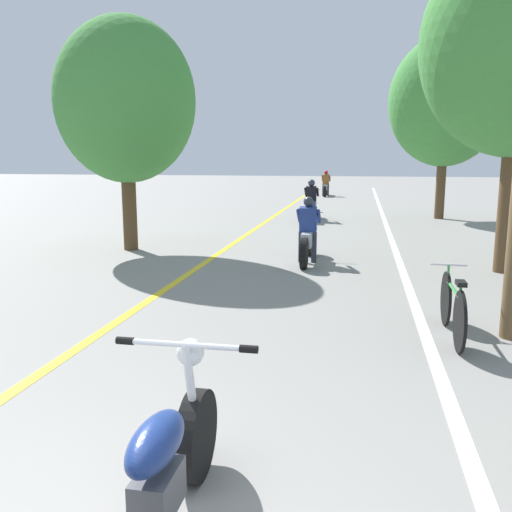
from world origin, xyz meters
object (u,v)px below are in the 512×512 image
object	(u,v)px
motorcycle_rider_lead	(308,237)
roadside_tree_left	(125,101)
motorcycle_rider_mid	(311,205)
motorcycle_rider_far	(326,186)
roadside_tree_right_far	(446,102)
bicycle_parked	(453,307)
motorcycle_foreground	(160,476)

from	to	relation	value
motorcycle_rider_lead	roadside_tree_left	bearing A→B (deg)	170.10
motorcycle_rider_mid	motorcycle_rider_far	world-z (taller)	motorcycle_rider_far
motorcycle_rider_mid	roadside_tree_right_far	bearing A→B (deg)	17.16
motorcycle_rider_lead	bicycle_parked	xyz separation A→B (m)	(2.13, -4.39, -0.13)
motorcycle_foreground	motorcycle_rider_far	bearing A→B (deg)	91.85
roadside_tree_right_far	motorcycle_rider_lead	world-z (taller)	roadside_tree_right_far
roadside_tree_right_far	motorcycle_rider_far	xyz separation A→B (m)	(-4.59, 10.41, -3.42)
roadside_tree_right_far	motorcycle_foreground	xyz separation A→B (m)	(-3.70, -17.13, -3.52)
motorcycle_foreground	motorcycle_rider_mid	xyz separation A→B (m)	(-0.63, 15.80, 0.10)
motorcycle_foreground	motorcycle_rider_mid	world-z (taller)	motorcycle_rider_mid
roadside_tree_right_far	motorcycle_rider_far	size ratio (longest dim) A/B	2.90
motorcycle_foreground	motorcycle_rider_mid	distance (m)	15.81
roadside_tree_left	motorcycle_rider_mid	size ratio (longest dim) A/B	2.36
roadside_tree_right_far	motorcycle_rider_lead	xyz separation A→B (m)	(-3.72, -8.78, -3.43)
roadside_tree_right_far	roadside_tree_left	world-z (taller)	roadside_tree_right_far
roadside_tree_right_far	roadside_tree_left	distance (m)	11.28
roadside_tree_right_far	motorcycle_rider_mid	xyz separation A→B (m)	(-4.33, -1.34, -3.41)
roadside_tree_right_far	roadside_tree_left	size ratio (longest dim) A/B	1.19
roadside_tree_right_far	bicycle_parked	distance (m)	13.74
motorcycle_foreground	roadside_tree_left	bearing A→B (deg)	114.67
motorcycle_rider_lead	motorcycle_rider_far	xyz separation A→B (m)	(-0.88, 19.19, 0.02)
roadside_tree_right_far	motorcycle_rider_far	distance (m)	11.88
motorcycle_foreground	bicycle_parked	bearing A→B (deg)	61.93
motorcycle_rider_far	motorcycle_rider_lead	bearing A→B (deg)	-87.39
roadside_tree_left	bicycle_parked	xyz separation A→B (m)	(6.28, -5.11, -2.95)
roadside_tree_right_far	motorcycle_rider_mid	world-z (taller)	roadside_tree_right_far
motorcycle_foreground	motorcycle_rider_far	world-z (taller)	motorcycle_rider_far
motorcycle_rider_mid	roadside_tree_left	bearing A→B (deg)	-117.79
roadside_tree_left	motorcycle_rider_far	world-z (taller)	roadside_tree_left
motorcycle_rider_mid	bicycle_parked	world-z (taller)	motorcycle_rider_mid
motorcycle_foreground	motorcycle_rider_lead	size ratio (longest dim) A/B	0.97
roadside_tree_left	bicycle_parked	bearing A→B (deg)	-39.14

